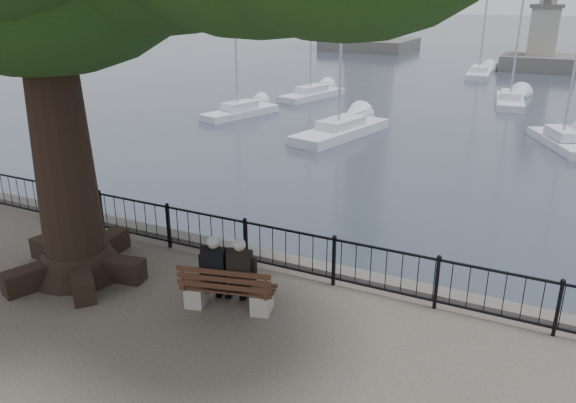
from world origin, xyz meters
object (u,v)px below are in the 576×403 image
Objects in this scene: person_left at (217,273)px; person_right at (242,275)px; lion_monument at (542,43)px; bench at (228,294)px.

person_right is at bearing 13.84° from person_left.
person_right is 0.16× the size of lion_monument.
lion_monument reaches higher than bench.
person_left reaches higher than bench.
person_right is at bearing -92.52° from lion_monument.
person_right is (0.23, 0.16, 0.35)m from bench.
person_right reaches higher than bench.
lion_monument is (2.38, 49.13, 1.03)m from bench.
bench is 0.19× the size of lion_monument.
person_left is 0.48m from person_right.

